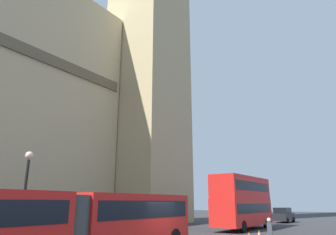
{
  "coord_description": "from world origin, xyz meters",
  "views": [
    {
      "loc": [
        -13.91,
        -9.83,
        2.44
      ],
      "look_at": [
        6.46,
        5.02,
        9.69
      ],
      "focal_mm": 31.82,
      "sensor_mm": 36.0,
      "label": 1
    }
  ],
  "objects_px": {
    "double_decker_bus": "(242,200)",
    "pedestrian_near_cones": "(270,234)",
    "articulated_bus": "(65,219)",
    "traffic_cone_east": "(259,234)",
    "sedan_lead": "(283,215)",
    "street_lamp": "(25,191)"
  },
  "relations": [
    {
      "from": "double_decker_bus",
      "to": "street_lamp",
      "type": "relative_size",
      "value": 1.76
    },
    {
      "from": "pedestrian_near_cones",
      "to": "traffic_cone_east",
      "type": "bearing_deg",
      "value": 25.08
    },
    {
      "from": "sedan_lead",
      "to": "traffic_cone_east",
      "type": "distance_m",
      "value": 20.06
    },
    {
      "from": "double_decker_bus",
      "to": "traffic_cone_east",
      "type": "distance_m",
      "value": 7.85
    },
    {
      "from": "sedan_lead",
      "to": "traffic_cone_east",
      "type": "relative_size",
      "value": 7.59
    },
    {
      "from": "sedan_lead",
      "to": "street_lamp",
      "type": "xyz_separation_m",
      "value": [
        -32.8,
        4.48,
        2.14
      ]
    },
    {
      "from": "double_decker_bus",
      "to": "traffic_cone_east",
      "type": "height_order",
      "value": "double_decker_bus"
    },
    {
      "from": "double_decker_bus",
      "to": "street_lamp",
      "type": "xyz_separation_m",
      "value": [
        -19.56,
        4.5,
        0.35
      ]
    },
    {
      "from": "double_decker_bus",
      "to": "pedestrian_near_cones",
      "type": "height_order",
      "value": "double_decker_bus"
    },
    {
      "from": "double_decker_bus",
      "to": "sedan_lead",
      "type": "xyz_separation_m",
      "value": [
        13.24,
        0.03,
        -1.79
      ]
    },
    {
      "from": "double_decker_bus",
      "to": "articulated_bus",
      "type": "bearing_deg",
      "value": -179.99
    },
    {
      "from": "articulated_bus",
      "to": "traffic_cone_east",
      "type": "bearing_deg",
      "value": -15.46
    },
    {
      "from": "articulated_bus",
      "to": "pedestrian_near_cones",
      "type": "bearing_deg",
      "value": -39.15
    },
    {
      "from": "articulated_bus",
      "to": "double_decker_bus",
      "type": "bearing_deg",
      "value": 0.01
    },
    {
      "from": "double_decker_bus",
      "to": "street_lamp",
      "type": "distance_m",
      "value": 20.07
    },
    {
      "from": "double_decker_bus",
      "to": "pedestrian_near_cones",
      "type": "distance_m",
      "value": 13.85
    },
    {
      "from": "pedestrian_near_cones",
      "to": "street_lamp",
      "type": "bearing_deg",
      "value": 124.16
    },
    {
      "from": "traffic_cone_east",
      "to": "pedestrian_near_cones",
      "type": "xyz_separation_m",
      "value": [
        -5.69,
        -2.66,
        0.63
      ]
    },
    {
      "from": "street_lamp",
      "to": "sedan_lead",
      "type": "bearing_deg",
      "value": -7.78
    },
    {
      "from": "sedan_lead",
      "to": "pedestrian_near_cones",
      "type": "distance_m",
      "value": 26.19
    },
    {
      "from": "traffic_cone_east",
      "to": "articulated_bus",
      "type": "bearing_deg",
      "value": 164.54
    },
    {
      "from": "sedan_lead",
      "to": "traffic_cone_east",
      "type": "height_order",
      "value": "sedan_lead"
    }
  ]
}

